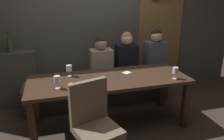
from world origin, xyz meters
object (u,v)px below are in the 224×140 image
(diner_far_end, at_px, (155,53))
(wine_glass_end_right, at_px, (57,80))
(dining_table, at_px, (109,84))
(wine_glass_end_left, at_px, (175,71))
(wine_glass_near_left, at_px, (69,69))
(diner_bearded, at_px, (126,56))
(dessert_plate, at_px, (95,86))
(chair_near_side, at_px, (94,120))
(banquette_bench, at_px, (99,91))
(espresso_cup, at_px, (71,87))
(wine_bottle_pale_label, at_px, (10,45))
(diner_redhead, at_px, (101,60))
(fork_on_table, at_px, (106,86))

(diner_far_end, relative_size, wine_glass_end_right, 5.01)
(dining_table, distance_m, wine_glass_end_left, 0.93)
(wine_glass_near_left, distance_m, wine_glass_end_right, 0.43)
(diner_bearded, bearing_deg, dessert_plate, -127.84)
(wine_glass_end_right, distance_m, wine_glass_end_left, 1.57)
(chair_near_side, bearing_deg, wine_glass_end_right, 121.55)
(banquette_bench, bearing_deg, diner_bearded, 1.21)
(wine_glass_end_right, distance_m, espresso_cup, 0.19)
(chair_near_side, distance_m, wine_glass_end_right, 0.71)
(diner_bearded, relative_size, wine_glass_end_right, 4.85)
(diner_far_end, xyz_separation_m, wine_bottle_pale_label, (-2.42, 0.33, 0.23))
(diner_bearded, bearing_deg, chair_near_side, -121.20)
(chair_near_side, distance_m, wine_glass_end_left, 1.34)
(chair_near_side, height_order, diner_redhead, diner_redhead)
(dining_table, bearing_deg, fork_on_table, -111.84)
(banquette_bench, distance_m, wine_glass_end_right, 1.28)
(banquette_bench, xyz_separation_m, diner_redhead, (0.05, -0.02, 0.57))
(dining_table, height_order, diner_redhead, diner_redhead)
(diner_redhead, xyz_separation_m, espresso_cup, (-0.59, -0.91, -0.04))
(wine_glass_near_left, bearing_deg, diner_bearded, 25.73)
(wine_glass_near_left, bearing_deg, espresso_cup, -92.61)
(diner_redhead, bearing_deg, espresso_cup, -122.95)
(wine_bottle_pale_label, relative_size, espresso_cup, 2.72)
(diner_bearded, distance_m, diner_far_end, 0.54)
(banquette_bench, height_order, chair_near_side, chair_near_side)
(wine_glass_end_left, bearing_deg, wine_bottle_pale_label, 149.63)
(diner_far_end, bearing_deg, wine_glass_end_left, -100.81)
(chair_near_side, distance_m, diner_redhead, 1.49)
(banquette_bench, relative_size, wine_glass_end_right, 15.24)
(chair_near_side, xyz_separation_m, wine_bottle_pale_label, (-1.01, 1.76, 0.51))
(banquette_bench, relative_size, wine_glass_end_left, 15.24)
(diner_far_end, xyz_separation_m, wine_glass_near_left, (-1.57, -0.49, 0.01))
(wine_glass_end_right, height_order, fork_on_table, wine_glass_end_right)
(diner_redhead, distance_m, wine_glass_end_right, 1.14)
(chair_near_side, xyz_separation_m, espresso_cup, (-0.18, 0.50, 0.21))
(wine_glass_end_left, bearing_deg, fork_on_table, -179.56)
(diner_bearded, relative_size, espresso_cup, 6.63)
(wine_glass_end_left, bearing_deg, diner_redhead, 130.16)
(dessert_plate, bearing_deg, wine_glass_end_right, 168.97)
(wine_glass_near_left, bearing_deg, diner_far_end, 17.35)
(diner_bearded, height_order, dessert_plate, diner_bearded)
(banquette_bench, bearing_deg, diner_redhead, -16.92)
(diner_redhead, xyz_separation_m, diner_far_end, (1.00, 0.02, 0.04))
(chair_near_side, bearing_deg, diner_redhead, 73.65)
(diner_far_end, bearing_deg, espresso_cup, -149.61)
(diner_far_end, relative_size, fork_on_table, 4.83)
(chair_near_side, xyz_separation_m, diner_far_end, (1.41, 1.43, 0.28))
(diner_redhead, bearing_deg, diner_far_end, 1.27)
(wine_bottle_pale_label, relative_size, wine_glass_end_left, 1.99)
(diner_far_end, bearing_deg, wine_glass_near_left, -162.65)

